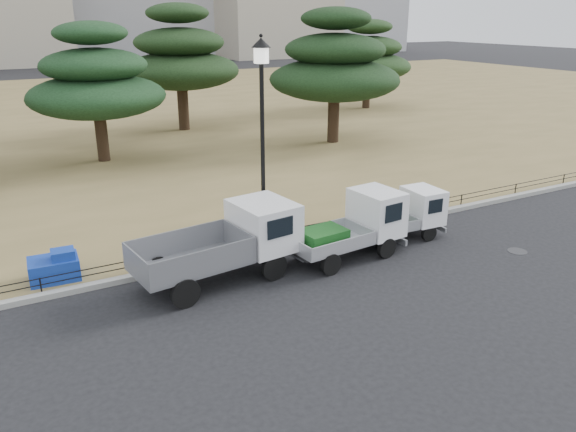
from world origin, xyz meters
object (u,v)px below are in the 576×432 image
truck_kei_front (354,226)px  truck_kei_rear (404,215)px  street_lamp (262,110)px  tarp_pile (55,267)px  truck_large (226,241)px

truck_kei_front → truck_kei_rear: (2.27, 0.38, -0.16)m
street_lamp → tarp_pile: (-6.17, 0.48, -3.89)m
truck_kei_rear → street_lamp: 5.88m
truck_large → street_lamp: street_lamp is taller
street_lamp → tarp_pile: street_lamp is taller
truck_kei_rear → street_lamp: size_ratio=0.50×
truck_large → street_lamp: (1.88, 1.46, 3.27)m
truck_large → street_lamp: 4.04m
truck_kei_rear → tarp_pile: truck_kei_rear is taller
truck_kei_rear → street_lamp: bearing=164.1°
truck_large → tarp_pile: bearing=148.6°
truck_large → tarp_pile: (-4.29, 1.94, -0.63)m
truck_large → truck_kei_rear: truck_large is taller
truck_large → tarp_pile: truck_large is taller
tarp_pile → truck_large: bearing=-24.3°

